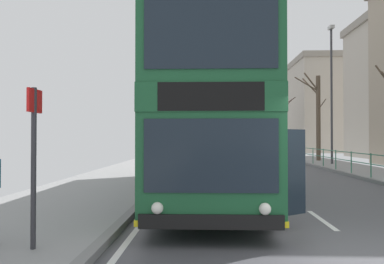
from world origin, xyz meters
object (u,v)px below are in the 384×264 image
(bare_tree_far_02, at_px, (281,122))
(double_decker_bus_main, at_px, (208,120))
(bus_stop_sign_near, at_px, (34,149))
(bare_tree_far_01, at_px, (318,115))
(background_building_02, at_px, (326,106))
(street_lamp_far_side, at_px, (331,85))

(bare_tree_far_02, bearing_deg, double_decker_bus_main, -104.89)
(bus_stop_sign_near, distance_m, bare_tree_far_01, 25.40)
(bus_stop_sign_near, relative_size, background_building_02, 0.20)
(background_building_02, bearing_deg, bus_stop_sign_near, -112.53)
(bare_tree_far_01, bearing_deg, bare_tree_far_02, 88.04)
(double_decker_bus_main, relative_size, bare_tree_far_02, 1.60)
(bus_stop_sign_near, relative_size, street_lamp_far_side, 0.27)
(double_decker_bus_main, relative_size, bus_stop_sign_near, 4.71)
(bare_tree_far_01, bearing_deg, background_building_02, 70.98)
(double_decker_bus_main, bearing_deg, background_building_02, 67.60)
(bus_stop_sign_near, height_order, bare_tree_far_02, bare_tree_far_02)
(double_decker_bus_main, distance_m, bare_tree_far_02, 34.61)
(street_lamp_far_side, xyz_separation_m, background_building_02, (7.76, 25.69, 0.88))
(street_lamp_far_side, bearing_deg, bare_tree_far_01, 86.86)
(bare_tree_far_02, bearing_deg, bus_stop_sign_near, -106.28)
(street_lamp_far_side, relative_size, background_building_02, 0.74)
(street_lamp_far_side, relative_size, bare_tree_far_01, 1.38)
(bare_tree_far_01, relative_size, background_building_02, 0.53)
(double_decker_bus_main, xyz_separation_m, bare_tree_far_01, (8.31, 16.58, 1.16))
(bare_tree_far_02, bearing_deg, background_building_02, 35.98)
(bus_stop_sign_near, distance_m, bare_tree_far_02, 41.37)
(bare_tree_far_01, distance_m, background_building_02, 23.32)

